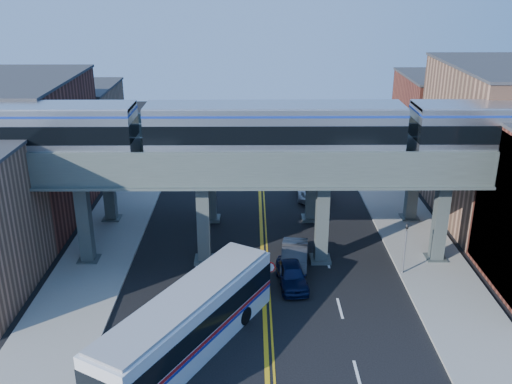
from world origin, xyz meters
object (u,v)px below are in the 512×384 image
car_lane_c (312,187)px  car_lane_d (306,164)px  stop_sign (269,274)px  car_lane_b (294,258)px  traffic_signal (405,243)px  transit_bus (188,323)px  car_lane_a (292,275)px  transit_train (274,130)px

car_lane_c → car_lane_d: car_lane_c is taller
stop_sign → car_lane_d: stop_sign is taller
car_lane_b → car_lane_c: car_lane_b is taller
traffic_signal → transit_bus: traffic_signal is taller
car_lane_b → car_lane_c: 13.61m
traffic_signal → car_lane_d: size_ratio=0.80×
transit_bus → car_lane_a: bearing=-10.9°
transit_bus → car_lane_d: 30.23m
transit_bus → car_lane_a: size_ratio=2.91×
car_lane_a → car_lane_b: (0.31, 2.13, 0.08)m
transit_bus → car_lane_b: size_ratio=2.53×
stop_sign → car_lane_b: size_ratio=0.53×
stop_sign → car_lane_c: stop_sign is taller
stop_sign → traffic_signal: traffic_signal is taller
car_lane_b → transit_train: bearing=148.4°
traffic_signal → car_lane_c: bearing=107.8°
car_lane_a → car_lane_c: 15.76m
transit_train → car_lane_a: size_ratio=11.71×
transit_bus → car_lane_b: bearing=-4.7°
traffic_signal → car_lane_a: size_ratio=0.96×
traffic_signal → car_lane_a: traffic_signal is taller
stop_sign → transit_bus: 6.61m
traffic_signal → transit_bus: size_ratio=0.33×
traffic_signal → transit_train: bearing=166.8°
traffic_signal → car_lane_b: bearing=172.6°
stop_sign → traffic_signal: bearing=18.6°
transit_train → car_lane_a: bearing=-71.1°
traffic_signal → car_lane_a: 7.66m
car_lane_d → transit_train: bearing=-109.1°
car_lane_b → transit_bus: bearing=-118.9°
stop_sign → car_lane_b: stop_sign is taller
traffic_signal → stop_sign: bearing=-161.4°
transit_train → car_lane_d: (4.05, 18.93, -8.64)m
car_lane_c → car_lane_a: bearing=-99.6°
stop_sign → transit_bus: bearing=-131.4°
car_lane_a → stop_sign: bearing=-135.6°
car_lane_a → car_lane_b: size_ratio=0.87×
car_lane_a → car_lane_d: 22.34m
car_lane_b → car_lane_c: size_ratio=0.85×
car_lane_b → car_lane_d: (2.64, 20.02, -0.07)m
transit_train → traffic_signal: transit_train is taller
transit_bus → car_lane_d: bearing=13.1°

